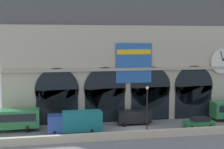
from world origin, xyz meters
name	(u,v)px	position (x,y,z in m)	size (l,w,h in m)	color
ground_plane	(136,129)	(0.00, 0.00, 0.00)	(200.00, 200.00, 0.00)	slate
quay_parapet_wall	(144,134)	(0.00, -4.34, 0.52)	(90.00, 0.70, 1.04)	beige
station_building	(125,60)	(0.03, 7.56, 9.67)	(38.88, 5.50, 19.95)	#B2A891
bus_west	(0,119)	(-19.37, 2.52, 1.78)	(11.00, 3.25, 3.10)	#2D7A42
box_truck_midwest	(76,122)	(-8.81, -0.42, 1.70)	(7.50, 2.91, 3.12)	#28479E
van_center	(134,116)	(0.48, 2.80, 1.25)	(5.20, 2.48, 2.20)	black
car_mideast	(199,122)	(9.59, -0.76, 0.80)	(4.40, 2.22, 1.55)	#2D7A42
street_lamp_quayside	(147,104)	(0.62, -3.54, 4.41)	(0.44, 0.44, 6.90)	black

